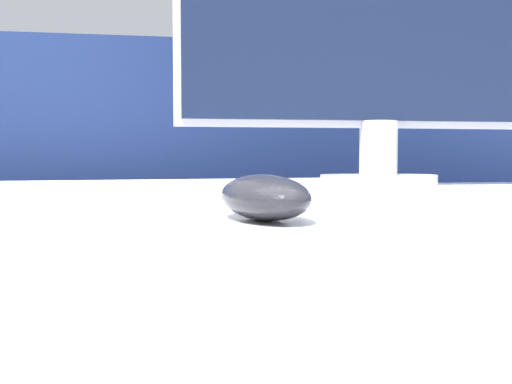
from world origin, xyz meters
The scene contains 4 objects.
partition_panel centered at (0.00, 0.64, 0.51)m, with size 5.00×0.03×1.02m.
computer_mouse_near centered at (0.04, -0.11, 0.75)m, with size 0.08×0.13×0.04m.
keyboard centered at (-0.01, 0.08, 0.75)m, with size 0.47×0.16×0.02m.
monitor centered at (0.33, 0.39, 1.01)m, with size 0.70×0.20×0.50m.
Camera 1 is at (-0.05, -0.59, 0.79)m, focal length 42.00 mm.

